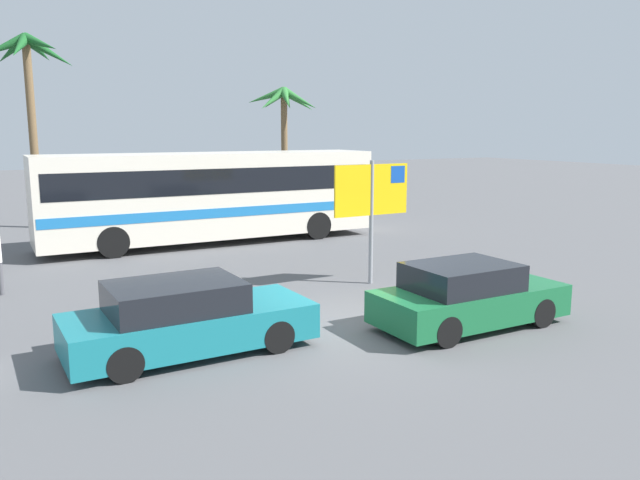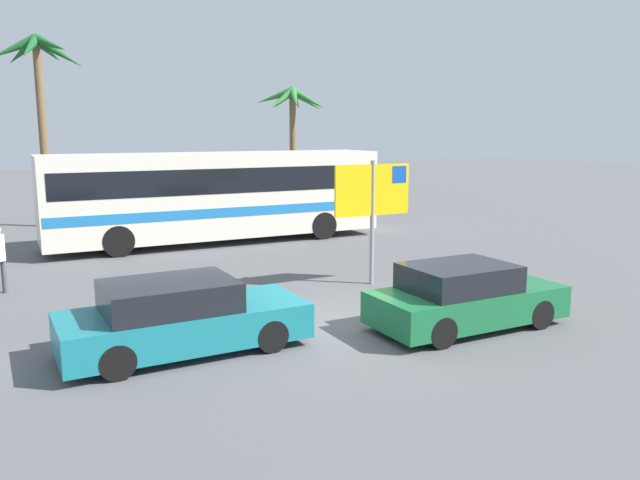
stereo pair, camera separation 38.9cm
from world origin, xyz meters
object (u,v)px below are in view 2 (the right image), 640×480
object	(u,v)px
car_teal	(181,317)
car_green	(465,297)
bus_front_coach	(217,192)
ferry_sign	(374,195)

from	to	relation	value
car_teal	car_green	xyz separation A→B (m)	(5.46, -1.22, -0.00)
car_teal	car_green	world-z (taller)	same
car_teal	car_green	distance (m)	5.60
car_green	car_teal	bearing A→B (deg)	166.70
bus_front_coach	car_green	xyz separation A→B (m)	(1.37, -11.77, -1.15)
ferry_sign	car_teal	size ratio (longest dim) A/B	0.73
bus_front_coach	car_teal	size ratio (longest dim) A/B	2.67
ferry_sign	car_green	world-z (taller)	ferry_sign
bus_front_coach	ferry_sign	bearing A→B (deg)	-77.72
ferry_sign	car_teal	bearing A→B (deg)	-155.48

